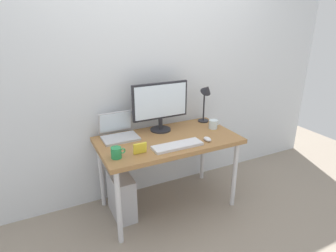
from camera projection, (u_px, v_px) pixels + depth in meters
name	position (u px, v px, depth m)	size (l,w,h in m)	color
ground_plane	(168.00, 204.00, 2.85)	(6.00, 6.00, 0.00)	gray
back_wall	(150.00, 68.00, 2.72)	(4.40, 0.04, 2.60)	silver
desk	(168.00, 145.00, 2.61)	(1.27, 0.68, 0.72)	olive
monitor	(160.00, 104.00, 2.68)	(0.56, 0.20, 0.47)	#232328
laptop	(118.00, 131.00, 2.60)	(0.32, 0.27, 0.23)	#B2B2B7
desk_lamp	(206.00, 95.00, 2.88)	(0.11, 0.16, 0.42)	#232328
keyboard	(177.00, 146.00, 2.41)	(0.44, 0.14, 0.02)	silver
mouse	(207.00, 139.00, 2.53)	(0.06, 0.09, 0.03)	silver
coffee_mug	(116.00, 153.00, 2.21)	(0.12, 0.08, 0.09)	#268C4C
glass_cup	(213.00, 124.00, 2.81)	(0.12, 0.09, 0.09)	silver
photo_frame	(140.00, 148.00, 2.28)	(0.11, 0.02, 0.09)	yellow
computer_tower	(122.00, 196.00, 2.63)	(0.18, 0.36, 0.42)	#B2B2B7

